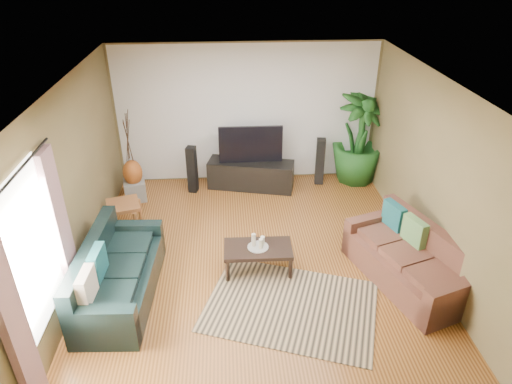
{
  "coord_description": "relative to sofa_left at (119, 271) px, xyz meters",
  "views": [
    {
      "loc": [
        -0.41,
        -5.6,
        4.26
      ],
      "look_at": [
        0.0,
        0.2,
        1.05
      ],
      "focal_mm": 32.0,
      "sensor_mm": 36.0,
      "label": 1
    }
  ],
  "objects": [
    {
      "name": "floor",
      "position": [
        1.88,
        0.7,
        -0.42
      ],
      "size": [
        5.5,
        5.5,
        0.0
      ],
      "primitive_type": "plane",
      "color": "#9A5D28",
      "rests_on": "ground"
    },
    {
      "name": "ceiling",
      "position": [
        1.88,
        0.7,
        2.28
      ],
      "size": [
        5.5,
        5.5,
        0.0
      ],
      "primitive_type": "plane",
      "rotation": [
        3.14,
        0.0,
        0.0
      ],
      "color": "white",
      "rests_on": "ground"
    },
    {
      "name": "wall_back",
      "position": [
        1.88,
        3.45,
        0.93
      ],
      "size": [
        5.0,
        0.0,
        5.0
      ],
      "primitive_type": "plane",
      "rotation": [
        1.57,
        0.0,
        0.0
      ],
      "color": "brown",
      "rests_on": "ground"
    },
    {
      "name": "wall_front",
      "position": [
        1.88,
        -2.05,
        0.93
      ],
      "size": [
        5.0,
        0.0,
        5.0
      ],
      "primitive_type": "plane",
      "rotation": [
        -1.57,
        0.0,
        0.0
      ],
      "color": "brown",
      "rests_on": "ground"
    },
    {
      "name": "wall_left",
      "position": [
        -0.62,
        0.7,
        0.92
      ],
      "size": [
        0.0,
        5.5,
        5.5
      ],
      "primitive_type": "plane",
      "rotation": [
        1.57,
        0.0,
        1.57
      ],
      "color": "brown",
      "rests_on": "ground"
    },
    {
      "name": "wall_right",
      "position": [
        4.38,
        0.7,
        0.92
      ],
      "size": [
        0.0,
        5.5,
        5.5
      ],
      "primitive_type": "plane",
      "rotation": [
        1.57,
        0.0,
        -1.57
      ],
      "color": "brown",
      "rests_on": "ground"
    },
    {
      "name": "backwall_panel",
      "position": [
        1.88,
        3.44,
        0.93
      ],
      "size": [
        4.9,
        0.0,
        4.9
      ],
      "primitive_type": "plane",
      "rotation": [
        1.57,
        0.0,
        0.0
      ],
      "color": "white",
      "rests_on": "ground"
    },
    {
      "name": "window_pane",
      "position": [
        -0.6,
        -0.9,
        0.97
      ],
      "size": [
        0.0,
        1.8,
        1.8
      ],
      "primitive_type": "plane",
      "rotation": [
        1.57,
        0.0,
        1.57
      ],
      "color": "white",
      "rests_on": "ground"
    },
    {
      "name": "curtain_near",
      "position": [
        -0.55,
        -1.65,
        0.72
      ],
      "size": [
        0.08,
        0.35,
        2.2
      ],
      "primitive_type": "cube",
      "color": "gray",
      "rests_on": "ground"
    },
    {
      "name": "curtain_far",
      "position": [
        -0.55,
        -0.15,
        0.72
      ],
      "size": [
        0.08,
        0.35,
        2.2
      ],
      "primitive_type": "cube",
      "color": "gray",
      "rests_on": "ground"
    },
    {
      "name": "curtain_rod",
      "position": [
        -0.55,
        -0.9,
        1.87
      ],
      "size": [
        0.03,
        1.9,
        0.03
      ],
      "primitive_type": "cylinder",
      "rotation": [
        1.57,
        0.0,
        0.0
      ],
      "color": "black",
      "rests_on": "ground"
    },
    {
      "name": "sofa_left",
      "position": [
        0.0,
        0.0,
        0.0
      ],
      "size": [
        0.95,
        2.02,
        0.85
      ],
      "primitive_type": "cube",
      "rotation": [
        0.0,
        0.0,
        1.52
      ],
      "color": "black",
      "rests_on": "floor"
    },
    {
      "name": "sofa_right",
      "position": [
        3.93,
        0.04,
        0.0
      ],
      "size": [
        1.43,
        2.07,
        0.85
      ],
      "primitive_type": "cube",
      "rotation": [
        0.0,
        0.0,
        -1.24
      ],
      "color": "#563024",
      "rests_on": "floor"
    },
    {
      "name": "area_rug",
      "position": [
        2.26,
        -0.37,
        -0.42
      ],
      "size": [
        2.59,
        2.2,
        0.01
      ],
      "primitive_type": "cube",
      "rotation": [
        0.0,
        0.0,
        -0.34
      ],
      "color": "tan",
      "rests_on": "floor"
    },
    {
      "name": "coffee_table",
      "position": [
        1.88,
        0.43,
        -0.22
      ],
      "size": [
        0.99,
        0.56,
        0.4
      ],
      "primitive_type": "cube",
      "rotation": [
        0.0,
        0.0,
        -0.02
      ],
      "color": "black",
      "rests_on": "floor"
    },
    {
      "name": "candle_tray",
      "position": [
        1.88,
        0.43,
        -0.02
      ],
      "size": [
        0.3,
        0.3,
        0.01
      ],
      "primitive_type": "cylinder",
      "color": "#969791",
      "rests_on": "coffee_table"
    },
    {
      "name": "candle_tall",
      "position": [
        1.82,
        0.46,
        0.09
      ],
      "size": [
        0.06,
        0.06,
        0.2
      ],
      "primitive_type": "cylinder",
      "color": "beige",
      "rests_on": "candle_tray"
    },
    {
      "name": "candle_mid",
      "position": [
        1.92,
        0.39,
        0.06
      ],
      "size": [
        0.06,
        0.06,
        0.15
      ],
      "primitive_type": "cylinder",
      "color": "beige",
      "rests_on": "candle_tray"
    },
    {
      "name": "candle_short",
      "position": [
        1.95,
        0.49,
        0.05
      ],
      "size": [
        0.06,
        0.06,
        0.12
      ],
      "primitive_type": "cylinder",
      "color": "beige",
      "rests_on": "candle_tray"
    },
    {
      "name": "tv_stand",
      "position": [
        1.93,
        3.01,
        -0.15
      ],
      "size": [
        1.71,
        0.85,
        0.55
      ],
      "primitive_type": "cube",
      "rotation": [
        0.0,
        0.0,
        -0.23
      ],
      "color": "black",
      "rests_on": "floor"
    },
    {
      "name": "television",
      "position": [
        1.93,
        3.03,
        0.48
      ],
      "size": [
        1.2,
        0.07,
        0.71
      ],
      "primitive_type": "cube",
      "color": "black",
      "rests_on": "tv_stand"
    },
    {
      "name": "speaker_left",
      "position": [
        0.81,
        2.94,
        0.03
      ],
      "size": [
        0.2,
        0.22,
        0.92
      ],
      "primitive_type": "cube",
      "rotation": [
        0.0,
        0.0,
        -0.24
      ],
      "color": "black",
      "rests_on": "floor"
    },
    {
      "name": "speaker_right",
      "position": [
        3.3,
        3.11,
        0.04
      ],
      "size": [
        0.2,
        0.21,
        0.93
      ],
      "primitive_type": "cube",
      "rotation": [
        0.0,
        0.0,
        -0.16
      ],
      "color": "black",
      "rests_on": "floor"
    },
    {
      "name": "potted_plant",
      "position": [
        4.05,
        3.2,
        0.48
      ],
      "size": [
        1.37,
        1.37,
        1.81
      ],
      "primitive_type": "imported",
      "rotation": [
        0.0,
        0.0,
        0.48
      ],
      "color": "#1A4D19",
      "rests_on": "floor"
    },
    {
      "name": "plant_pot",
      "position": [
        4.05,
        3.2,
        -0.29
      ],
      "size": [
        0.33,
        0.33,
        0.26
      ],
      "primitive_type": "cylinder",
      "color": "black",
      "rests_on": "floor"
    },
    {
      "name": "pedestal",
      "position": [
        -0.25,
        2.69,
        -0.23
      ],
      "size": [
        0.45,
        0.45,
        0.38
      ],
      "primitive_type": "cube",
      "rotation": [
        0.0,
        0.0,
        0.21
      ],
      "color": "gray",
      "rests_on": "floor"
    },
    {
      "name": "vase",
      "position": [
        -0.25,
        2.69,
        0.13
      ],
      "size": [
        0.35,
        0.35,
        0.49
      ],
      "primitive_type": "ellipsoid",
      "color": "#984B1B",
      "rests_on": "pedestal"
    },
    {
      "name": "side_table",
      "position": [
        -0.24,
        1.6,
        -0.16
      ],
      "size": [
        0.63,
        0.63,
        0.54
      ],
      "primitive_type": "cube",
      "rotation": [
        0.0,
        0.0,
        0.28
      ],
      "color": "brown",
      "rests_on": "floor"
    }
  ]
}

